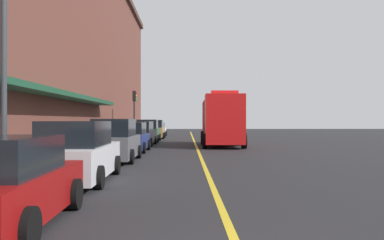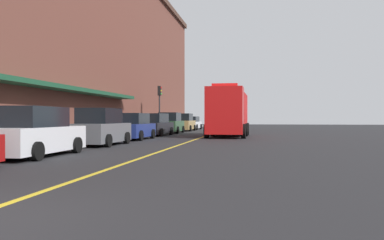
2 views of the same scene
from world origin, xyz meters
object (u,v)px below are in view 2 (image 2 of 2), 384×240
parked_car_6 (184,123)px  parked_car_5 (170,124)px  fire_truck (228,113)px  parked_car_4 (155,125)px  parking_meter_1 (90,124)px  parked_car_2 (101,128)px  parking_meter_0 (180,121)px  parked_car_7 (192,123)px  traffic_light_near (160,100)px  parked_car_1 (34,133)px  parked_car_3 (134,127)px

parked_car_6 → parked_car_5: bearing=178.8°
fire_truck → parked_car_4: bearing=-94.6°
parking_meter_1 → parked_car_4: bearing=81.8°
parked_car_2 → fire_truck: 12.08m
parked_car_4 → parking_meter_0: size_ratio=3.69×
parked_car_6 → parked_car_7: 5.48m
parked_car_6 → parked_car_4: bearing=179.6°
fire_truck → parking_meter_1: size_ratio=5.75×
parked_car_7 → parked_car_5: bearing=-179.2°
parked_car_7 → traffic_light_near: (-1.30, -10.57, 2.41)m
traffic_light_near → parked_car_6: bearing=74.4°
parked_car_2 → parking_meter_1: size_ratio=3.22×
parked_car_6 → fire_truck: bearing=-154.3°
parked_car_2 → parking_meter_0: 27.63m
parked_car_1 → parked_car_5: parked_car_5 is taller
fire_truck → parked_car_6: bearing=-153.7°
fire_truck → parking_meter_1: bearing=-38.5°
parked_car_6 → parking_meter_1: (-1.48, -20.70, 0.19)m
parked_car_2 → fire_truck: (5.75, 10.59, 0.91)m
parked_car_2 → parked_car_4: parked_car_2 is taller
parked_car_6 → traffic_light_near: 5.75m
parked_car_3 → fire_truck: (5.75, 5.16, 0.99)m
parking_meter_0 → traffic_light_near: size_ratio=0.31×
parked_car_1 → parked_car_4: 17.11m
parked_car_2 → parked_car_4: bearing=0.7°
parking_meter_0 → traffic_light_near: (0.06, -10.14, 2.10)m
parked_car_1 → parked_car_4: bearing=-1.0°
parked_car_4 → parking_meter_0: (-1.34, 16.45, 0.24)m
parked_car_1 → parking_meter_1: (-1.33, 7.80, 0.21)m
parked_car_2 → parked_car_6: 22.54m
fire_truck → parked_car_7: bearing=-160.8°
parked_car_5 → parking_meter_1: 14.73m
parked_car_2 → parked_car_4: size_ratio=0.87×
parked_car_2 → parking_meter_1: 2.32m
parking_meter_0 → parked_car_4: bearing=-85.3°
parked_car_4 → parked_car_5: parked_car_5 is taller
parked_car_7 → fire_truck: bearing=-160.7°
parked_car_2 → parking_meter_0: bearing=3.3°
parked_car_6 → traffic_light_near: traffic_light_near is taller
parked_car_6 → parked_car_7: parked_car_6 is taller
parked_car_3 → parked_car_5: parked_car_5 is taller
traffic_light_near → fire_truck: bearing=-44.0°
parked_car_1 → traffic_light_near: bearing=2.1°
parked_car_4 → parking_meter_1: size_ratio=3.69×
parked_car_3 → parking_meter_0: (-1.41, 22.17, 0.26)m
parked_car_1 → parking_meter_0: (-1.33, 33.56, 0.21)m
parked_car_5 → parking_meter_1: size_ratio=3.26×
parked_car_3 → parking_meter_0: 22.21m
fire_truck → parking_meter_1: (-7.16, -8.75, -0.73)m
parked_car_7 → parking_meter_1: 26.22m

